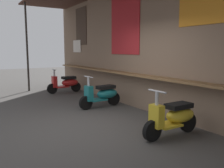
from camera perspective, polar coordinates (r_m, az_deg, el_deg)
The scene contains 5 objects.
ground_plane at distance 5.68m, azimuth -4.55°, elevation -9.59°, with size 37.61×37.61×0.00m, color #474442.
market_stall_facade at distance 6.50m, azimuth 10.43°, elevation 11.27°, with size 13.43×2.37×3.82m.
scooter_red at distance 10.01m, azimuth -10.72°, elevation 0.24°, with size 0.46×1.40×0.97m.
scooter_teal at distance 7.32m, azimuth -2.22°, elevation -2.45°, with size 0.49×1.40×0.97m.
scooter_yellow at distance 5.06m, azimuth 14.42°, elevation -7.46°, with size 0.46×1.40×0.97m.
Camera 1 is at (4.82, -2.46, 1.71)m, focal length 38.92 mm.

